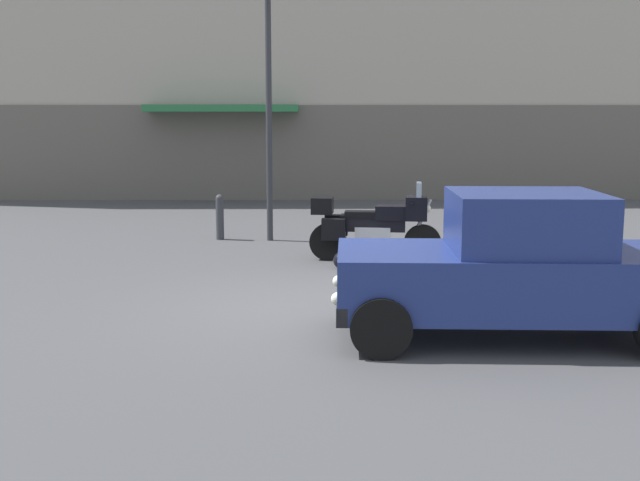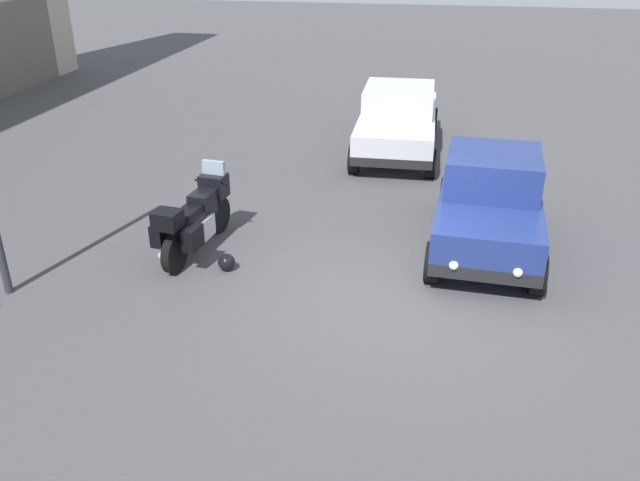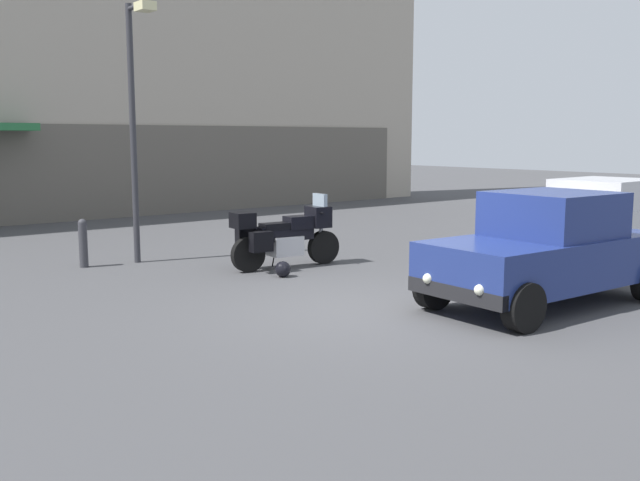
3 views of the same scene
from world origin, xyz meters
The scene contains 7 objects.
ground_plane centered at (0.00, 0.00, 0.00)m, with size 80.00×80.00×0.00m, color #424244.
motorcycle centered at (0.90, 3.41, 0.62)m, with size 2.26×0.86×1.36m.
helmet centered at (0.34, 2.72, 0.14)m, with size 0.28×0.28×0.28m, color black.
car_hatchback_near centered at (2.07, -1.38, 0.81)m, with size 3.94×1.95×1.64m.
car_sedan_far centered at (7.10, 0.60, 0.78)m, with size 4.62×2.02×1.56m.
streetlamp_curbside centered at (-0.97, 5.59, 2.96)m, with size 0.28×0.94×4.89m.
bollard_curbside centered at (-1.99, 5.86, 0.48)m, with size 0.16×0.16×0.91m.
Camera 3 is at (-6.93, -7.26, 2.41)m, focal length 40.36 mm.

